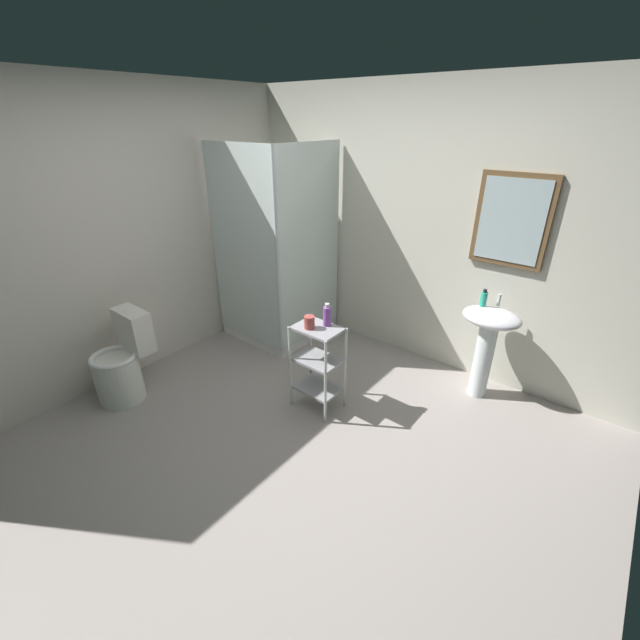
# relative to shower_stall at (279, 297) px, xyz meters

# --- Properties ---
(ground_plane) EXTENTS (4.20, 4.20, 0.02)m
(ground_plane) POSITION_rel_shower_stall_xyz_m (1.20, -1.23, -0.47)
(ground_plane) COLOR #9D938E
(wall_back) EXTENTS (4.20, 0.14, 2.50)m
(wall_back) POSITION_rel_shower_stall_xyz_m (1.21, 0.62, 0.79)
(wall_back) COLOR silver
(wall_back) RESTS_ON ground_plane
(wall_left) EXTENTS (0.10, 4.20, 2.50)m
(wall_left) POSITION_rel_shower_stall_xyz_m (-0.65, -1.23, 0.79)
(wall_left) COLOR silver
(wall_left) RESTS_ON ground_plane
(shower_stall) EXTENTS (0.92, 0.92, 2.00)m
(shower_stall) POSITION_rel_shower_stall_xyz_m (0.00, 0.00, 0.00)
(shower_stall) COLOR white
(shower_stall) RESTS_ON ground_plane
(pedestal_sink) EXTENTS (0.46, 0.37, 0.81)m
(pedestal_sink) POSITION_rel_shower_stall_xyz_m (2.09, 0.29, 0.12)
(pedestal_sink) COLOR white
(pedestal_sink) RESTS_ON ground_plane
(sink_faucet) EXTENTS (0.03, 0.03, 0.10)m
(sink_faucet) POSITION_rel_shower_stall_xyz_m (2.09, 0.41, 0.40)
(sink_faucet) COLOR silver
(sink_faucet) RESTS_ON pedestal_sink
(toilet) EXTENTS (0.37, 0.49, 0.76)m
(toilet) POSITION_rel_shower_stall_xyz_m (-0.28, -1.63, -0.15)
(toilet) COLOR white
(toilet) RESTS_ON ground_plane
(storage_cart) EXTENTS (0.38, 0.28, 0.74)m
(storage_cart) POSITION_rel_shower_stall_xyz_m (1.10, -0.71, -0.03)
(storage_cart) COLOR silver
(storage_cart) RESTS_ON ground_plane
(hand_soap_bottle) EXTENTS (0.05, 0.05, 0.14)m
(hand_soap_bottle) POSITION_rel_shower_stall_xyz_m (1.99, 0.33, 0.41)
(hand_soap_bottle) COLOR #2DBC99
(hand_soap_bottle) RESTS_ON pedestal_sink
(conditioner_bottle_purple) EXTENTS (0.06, 0.06, 0.18)m
(conditioner_bottle_purple) POSITION_rel_shower_stall_xyz_m (1.13, -0.63, 0.36)
(conditioner_bottle_purple) COLOR purple
(conditioner_bottle_purple) RESTS_ON storage_cart
(rinse_cup) EXTENTS (0.08, 0.08, 0.10)m
(rinse_cup) POSITION_rel_shower_stall_xyz_m (1.05, -0.75, 0.33)
(rinse_cup) COLOR #B24742
(rinse_cup) RESTS_ON storage_cart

